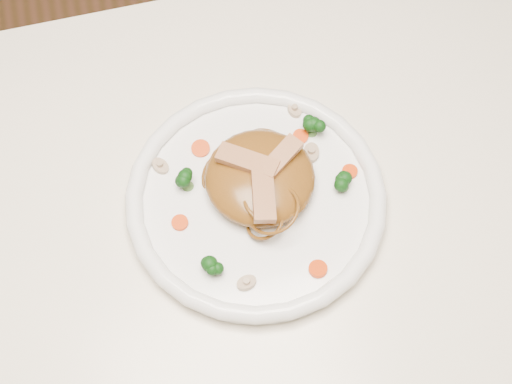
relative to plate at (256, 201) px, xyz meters
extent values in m
cube|color=beige|center=(-0.06, -0.07, -0.03)|extent=(1.20, 0.80, 0.04)
cylinder|color=brown|center=(0.48, 0.27, -0.40)|extent=(0.06, 0.06, 0.71)
cylinder|color=white|center=(0.00, 0.00, 0.00)|extent=(0.38, 0.38, 0.02)
ellipsoid|color=brown|center=(0.01, 0.01, 0.03)|extent=(0.13, 0.13, 0.04)
cube|color=tan|center=(0.03, 0.02, 0.05)|extent=(0.06, 0.05, 0.01)
cube|color=tan|center=(0.00, 0.02, 0.05)|extent=(0.07, 0.06, 0.01)
cube|color=tan|center=(0.00, -0.02, 0.05)|extent=(0.04, 0.08, 0.01)
cylinder|color=#E83708|center=(0.07, 0.06, 0.01)|extent=(0.02, 0.02, 0.00)
cylinder|color=#E83708|center=(-0.09, -0.01, 0.01)|extent=(0.02, 0.02, 0.00)
cylinder|color=#E83708|center=(0.11, 0.00, 0.01)|extent=(0.02, 0.02, 0.00)
cylinder|color=#E83708|center=(-0.05, 0.08, 0.01)|extent=(0.02, 0.02, 0.00)
cylinder|color=#E83708|center=(0.04, -0.10, 0.01)|extent=(0.03, 0.03, 0.00)
cylinder|color=beige|center=(-0.04, -0.10, 0.01)|extent=(0.03, 0.03, 0.01)
cylinder|color=beige|center=(0.08, 0.04, 0.01)|extent=(0.03, 0.03, 0.01)
cylinder|color=beige|center=(-0.10, 0.07, 0.01)|extent=(0.03, 0.03, 0.01)
cylinder|color=beige|center=(0.08, 0.10, 0.01)|extent=(0.03, 0.03, 0.01)
camera|label=1|loc=(-0.09, -0.33, 0.68)|focal=46.90mm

